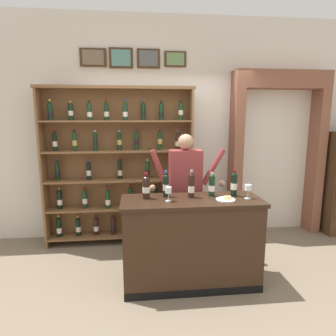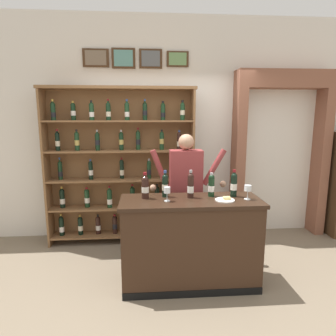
% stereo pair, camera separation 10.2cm
% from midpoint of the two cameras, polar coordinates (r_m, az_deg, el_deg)
% --- Properties ---
extents(ground_plane, '(14.00, 14.00, 0.02)m').
position_cam_midpoint_polar(ground_plane, '(3.52, 2.33, -21.94)').
color(ground_plane, '#7A6B56').
extents(back_wall, '(12.00, 0.19, 3.31)m').
position_cam_midpoint_polar(back_wall, '(4.52, 0.21, 7.65)').
color(back_wall, silver).
rests_on(back_wall, ground).
extents(wine_shelf, '(2.15, 0.30, 2.26)m').
position_cam_midpoint_polar(wine_shelf, '(4.23, -8.64, 0.72)').
color(wine_shelf, brown).
rests_on(wine_shelf, ground).
extents(archway_doorway, '(1.47, 0.45, 2.53)m').
position_cam_midpoint_polar(archway_doorway, '(4.89, 21.36, 4.47)').
color(archway_doorway, brown).
rests_on(archway_doorway, ground).
extents(tasting_counter, '(1.52, 0.56, 0.98)m').
position_cam_midpoint_polar(tasting_counter, '(3.30, 5.31, -14.40)').
color(tasting_counter, '#382316').
rests_on(tasting_counter, ground).
extents(shopkeeper, '(0.97, 0.22, 1.65)m').
position_cam_midpoint_polar(shopkeeper, '(3.64, 4.33, -3.28)').
color(shopkeeper, '#2D3347').
rests_on(shopkeeper, ground).
extents(tasting_bottle_chianti, '(0.08, 0.08, 0.29)m').
position_cam_midpoint_polar(tasting_bottle_chianti, '(3.12, -3.60, -3.67)').
color(tasting_bottle_chianti, black).
rests_on(tasting_bottle_chianti, tasting_counter).
extents(tasting_bottle_super_tuscan, '(0.07, 0.07, 0.30)m').
position_cam_midpoint_polar(tasting_bottle_super_tuscan, '(3.18, 0.34, -3.33)').
color(tasting_bottle_super_tuscan, black).
rests_on(tasting_bottle_super_tuscan, tasting_counter).
extents(tasting_bottle_bianco, '(0.07, 0.07, 0.31)m').
position_cam_midpoint_polar(tasting_bottle_bianco, '(3.16, 5.40, -3.40)').
color(tasting_bottle_bianco, black).
rests_on(tasting_bottle_bianco, tasting_counter).
extents(tasting_bottle_rosso, '(0.07, 0.07, 0.27)m').
position_cam_midpoint_polar(tasting_bottle_rosso, '(3.24, 9.45, -3.35)').
color(tasting_bottle_rosso, black).
rests_on(tasting_bottle_rosso, tasting_counter).
extents(tasting_bottle_vin_santo, '(0.07, 0.07, 0.30)m').
position_cam_midpoint_polar(tasting_bottle_vin_santo, '(3.28, 13.74, -3.10)').
color(tasting_bottle_vin_santo, black).
rests_on(tasting_bottle_vin_santo, tasting_counter).
extents(wine_glass_left, '(0.07, 0.07, 0.15)m').
position_cam_midpoint_polar(wine_glass_left, '(3.02, 0.78, -4.56)').
color(wine_glass_left, silver).
rests_on(wine_glass_left, tasting_counter).
extents(wine_glass_right, '(0.08, 0.08, 0.16)m').
position_cam_midpoint_polar(wine_glass_right, '(3.21, 16.36, -4.01)').
color(wine_glass_right, silver).
rests_on(wine_glass_right, tasting_counter).
extents(cheese_plate, '(0.20, 0.20, 0.04)m').
position_cam_midpoint_polar(cheese_plate, '(3.13, 12.15, -6.15)').
color(cheese_plate, white).
rests_on(cheese_plate, tasting_counter).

